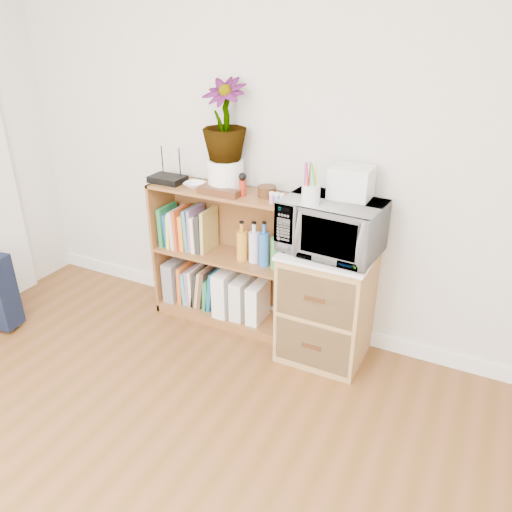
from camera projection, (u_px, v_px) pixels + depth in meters
The scene contains 21 objects.
skirting_board at pixel (280, 314), 3.50m from camera, with size 4.00×0.02×0.10m, color white.
bookshelf at pixel (225, 258), 3.34m from camera, with size 1.00×0.30×0.95m, color brown.
wicker_unit at pixel (326, 305), 3.03m from camera, with size 0.50×0.45×0.70m, color #9E7542.
microwave at pixel (331, 227), 2.80m from camera, with size 0.55×0.37×0.30m, color white.
pen_cup at pixel (311, 195), 2.66m from camera, with size 0.10×0.10×0.11m, color silver.
small_appliance at pixel (351, 182), 2.75m from camera, with size 0.22×0.19×0.18m, color silver.
router at pixel (168, 179), 3.28m from camera, with size 0.23×0.16×0.04m, color black.
white_bowl at pixel (195, 185), 3.18m from camera, with size 0.13×0.13×0.03m, color white.
plant_pot at pixel (226, 175), 3.11m from camera, with size 0.22×0.22×0.19m, color white.
potted_plant at pixel (224, 120), 2.96m from camera, with size 0.27×0.27×0.48m, color #3D762F.
trinket_box at pixel (218, 192), 3.04m from camera, with size 0.27×0.07×0.04m, color #3C1D10.
kokeshi_doll at pixel (243, 188), 3.02m from camera, with size 0.04×0.04×0.10m, color #A32414.
wooden_bowl at pixel (267, 191), 3.01m from camera, with size 0.11×0.11×0.07m, color #3C2510.
paint_jars at pixel (277, 200), 2.89m from camera, with size 0.10×0.04×0.05m, color pink.
file_box at pixel (176, 278), 3.62m from camera, with size 0.09×0.24×0.30m, color gray.
magazine_holder_left at pixel (227, 291), 3.44m from camera, with size 0.10×0.25×0.32m, color white.
magazine_holder_mid at pixel (242, 297), 3.40m from camera, with size 0.09×0.23×0.28m, color silver.
magazine_holder_right at pixel (258, 302), 3.35m from camera, with size 0.09×0.22×0.27m, color white.
cookbooks at pixel (188, 229), 3.39m from camera, with size 0.35×0.20×0.30m.
liquor_bottles at pixel (264, 244), 3.15m from camera, with size 0.38×0.07×0.32m.
lower_books at pixel (201, 286), 3.55m from camera, with size 0.31×0.19×0.30m.
Camera 1 is at (1.19, -0.49, 1.94)m, focal length 35.00 mm.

